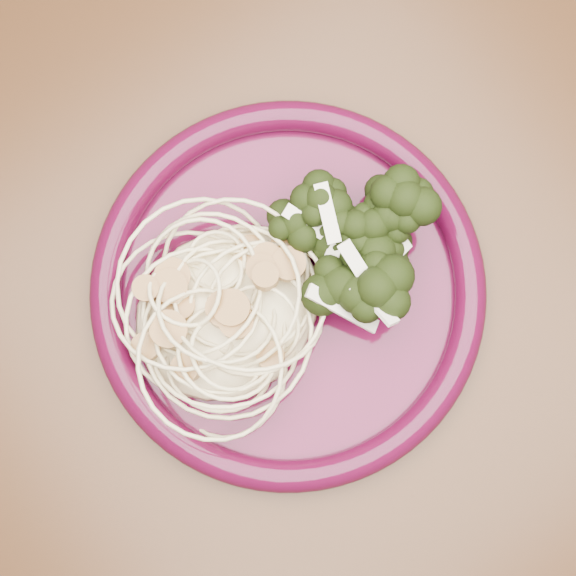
{
  "coord_description": "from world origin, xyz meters",
  "views": [
    {
      "loc": [
        0.02,
        -0.11,
        1.35
      ],
      "look_at": [
        0.07,
        -0.03,
        0.77
      ],
      "focal_mm": 50.0,
      "sensor_mm": 36.0,
      "label": 1
    }
  ],
  "objects": [
    {
      "name": "dining_table",
      "position": [
        0.0,
        0.0,
        0.65
      ],
      "size": [
        1.2,
        0.8,
        0.75
      ],
      "color": "#472814",
      "rests_on": "ground"
    },
    {
      "name": "spaghetti_pile",
      "position": [
        0.03,
        -0.02,
        0.77
      ],
      "size": [
        0.17,
        0.16,
        0.03
      ],
      "primitive_type": "ellipsoid",
      "rotation": [
        0.0,
        0.0,
        -0.28
      ],
      "color": "beige",
      "rests_on": "dinner_plate"
    },
    {
      "name": "scallop_cluster",
      "position": [
        0.03,
        -0.02,
        0.81
      ],
      "size": [
        0.16,
        0.16,
        0.04
      ],
      "primitive_type": null,
      "rotation": [
        0.0,
        0.0,
        -0.28
      ],
      "color": "#A6773D",
      "rests_on": "spaghetti_pile"
    },
    {
      "name": "onion_garnish",
      "position": [
        0.13,
        -0.05,
        0.82
      ],
      "size": [
        0.09,
        0.12,
        0.05
      ],
      "primitive_type": null,
      "rotation": [
        0.0,
        0.0,
        -0.28
      ],
      "color": "#ECE7CB",
      "rests_on": "broccoli_pile"
    },
    {
      "name": "broccoli_pile",
      "position": [
        0.13,
        -0.05,
        0.78
      ],
      "size": [
        0.14,
        0.18,
        0.06
      ],
      "primitive_type": "ellipsoid",
      "rotation": [
        0.0,
        0.0,
        -0.28
      ],
      "color": "black",
      "rests_on": "dinner_plate"
    },
    {
      "name": "dinner_plate",
      "position": [
        0.07,
        -0.03,
        0.76
      ],
      "size": [
        0.37,
        0.37,
        0.02
      ],
      "rotation": [
        0.0,
        0.0,
        -0.28
      ],
      "color": "#440923",
      "rests_on": "dining_table"
    }
  ]
}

